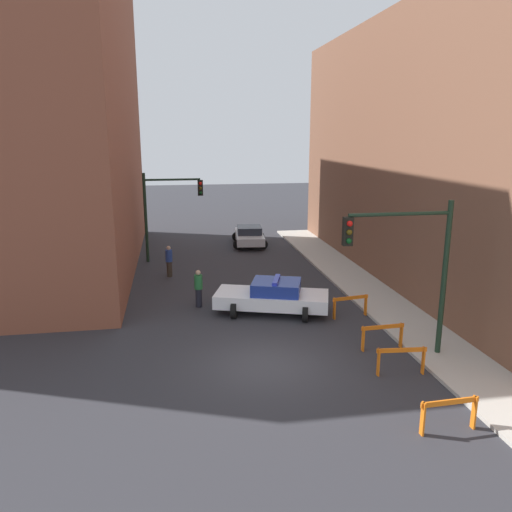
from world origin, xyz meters
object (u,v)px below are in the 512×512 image
object	(u,v)px
pedestrian_corner	(169,261)
barrier_back	(383,333)
police_car	(273,296)
traffic_light_far	(164,204)
barrier_corner	(350,303)
barrier_front	(449,410)
parked_car_near	(249,235)
barrier_mid	(401,356)
traffic_light_near	(413,256)
pedestrian_crossing	(198,288)

from	to	relation	value
pedestrian_corner	barrier_back	bearing A→B (deg)	153.51
police_car	traffic_light_far	bearing A→B (deg)	42.50
barrier_corner	barrier_front	bearing A→B (deg)	-92.58
police_car	barrier_corner	world-z (taller)	police_car
parked_car_near	barrier_front	distance (m)	22.51
traffic_light_far	barrier_mid	distance (m)	17.69
police_car	traffic_light_near	bearing A→B (deg)	-126.83
pedestrian_corner	barrier_front	distance (m)	17.04
traffic_light_far	pedestrian_crossing	bearing A→B (deg)	-80.35
traffic_light_near	pedestrian_corner	size ratio (longest dim) A/B	3.13
barrier_mid	barrier_corner	distance (m)	5.10
traffic_light_far	pedestrian_corner	distance (m)	4.26
traffic_light_far	pedestrian_corner	size ratio (longest dim) A/B	3.13
barrier_front	traffic_light_near	bearing A→B (deg)	78.06
parked_car_near	pedestrian_crossing	bearing A→B (deg)	-103.48
traffic_light_far	barrier_mid	xyz separation A→B (m)	(7.32, -15.87, -2.78)
barrier_mid	parked_car_near	bearing A→B (deg)	95.33
barrier_front	barrier_mid	xyz separation A→B (m)	(0.18, 3.10, 0.00)
barrier_corner	traffic_light_near	bearing A→B (deg)	-82.53
traffic_light_far	barrier_corner	distance (m)	13.42
pedestrian_crossing	pedestrian_corner	size ratio (longest dim) A/B	1.00
traffic_light_far	parked_car_near	xyz separation A→B (m)	(5.52, 3.49, -2.72)
police_car	barrier_corner	size ratio (longest dim) A/B	3.17
barrier_front	barrier_back	xyz separation A→B (m)	(0.39, 5.00, 0.00)
pedestrian_crossing	barrier_mid	distance (m)	9.47
barrier_front	barrier_corner	distance (m)	8.20
barrier_front	barrier_mid	bearing A→B (deg)	86.65
barrier_back	pedestrian_corner	bearing A→B (deg)	124.90
parked_car_near	pedestrian_corner	world-z (taller)	pedestrian_corner
barrier_back	barrier_corner	size ratio (longest dim) A/B	1.01
police_car	barrier_corner	xyz separation A→B (m)	(3.04, -1.04, -0.11)
traffic_light_near	traffic_light_far	distance (m)	16.79
barrier_corner	barrier_back	bearing A→B (deg)	-89.71
traffic_light_far	barrier_corner	world-z (taller)	traffic_light_far
parked_car_near	police_car	bearing A→B (deg)	-89.13
pedestrian_corner	barrier_back	xyz separation A→B (m)	(7.36, -10.54, -0.24)
traffic_light_near	traffic_light_far	size ratio (longest dim) A/B	1.00
traffic_light_near	pedestrian_crossing	distance (m)	9.50
police_car	barrier_back	distance (m)	5.22
barrier_front	barrier_corner	world-z (taller)	same
barrier_back	traffic_light_near	bearing A→B (deg)	-57.17
police_car	barrier_front	world-z (taller)	police_car
police_car	barrier_mid	xyz separation A→B (m)	(2.85, -6.13, -0.11)
traffic_light_near	barrier_front	xyz separation A→B (m)	(-0.89, -4.21, -2.91)
parked_car_near	barrier_back	xyz separation A→B (m)	(2.01, -17.45, -0.06)
police_car	parked_car_near	world-z (taller)	police_car
pedestrian_crossing	barrier_corner	distance (m)	6.50
traffic_light_far	pedestrian_crossing	distance (m)	8.94
pedestrian_corner	barrier_corner	size ratio (longest dim) A/B	1.04
traffic_light_near	police_car	bearing A→B (deg)	125.36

